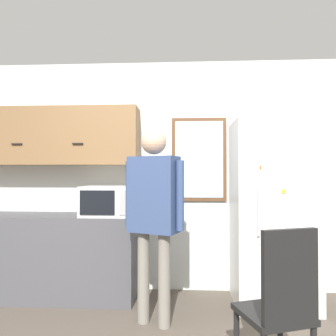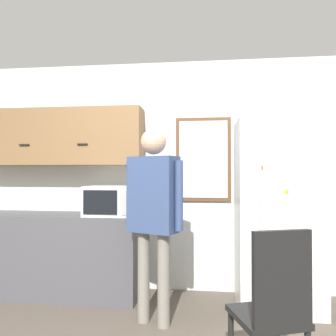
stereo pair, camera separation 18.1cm
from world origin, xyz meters
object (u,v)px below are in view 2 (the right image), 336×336
at_px(refrigerator, 277,213).
at_px(chair, 274,305).
at_px(microwave, 110,201).
at_px(person, 153,204).

bearing_deg(refrigerator, chair, -102.44).
relative_size(microwave, chair, 0.50).
height_order(microwave, refrigerator, refrigerator).
bearing_deg(person, microwave, 158.56).
xyz_separation_m(person, chair, (0.90, -0.84, -0.54)).
height_order(microwave, person, person).
height_order(person, chair, person).
xyz_separation_m(microwave, person, (0.57, -0.54, 0.03)).
height_order(person, refrigerator, refrigerator).
distance_m(refrigerator, chair, 1.48).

